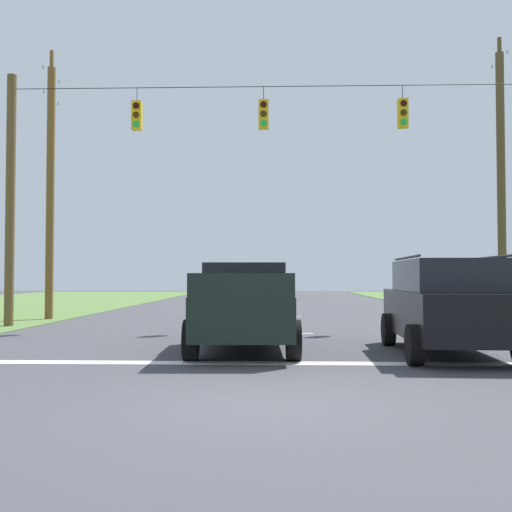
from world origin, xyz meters
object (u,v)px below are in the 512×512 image
Objects in this scene: suv_black at (447,304)px; utility_pole_near_left at (50,186)px; distant_car_crossing_white at (483,291)px; utility_pole_mid_right at (501,181)px; overhead_signal_span at (274,187)px; pickup_truck at (244,306)px.

utility_pole_near_left is at bearing 141.01° from suv_black.
distant_car_crossing_white is 0.40× the size of utility_pole_mid_right.
utility_pole_near_left is (-17.33, -0.87, -0.23)m from utility_pole_mid_right.
overhead_signal_span is 1.61× the size of utility_pole_mid_right.
overhead_signal_span is 8.32m from suv_black.
pickup_truck is 0.50× the size of utility_pole_mid_right.
pickup_truck is 14.32m from utility_pole_mid_right.
suv_black is 23.16m from distant_car_crossing_white.
suv_black is (3.64, -6.62, -3.47)m from overhead_signal_span.
utility_pole_near_left reaches higher than pickup_truck.
overhead_signal_span reaches higher than pickup_truck.
overhead_signal_span is 3.23× the size of pickup_truck.
pickup_truck is 24.22m from distant_car_crossing_white.
utility_pole_mid_right is (8.79, 4.10, 0.78)m from overhead_signal_span.
suv_black is at bearing -115.66° from utility_pole_mid_right.
overhead_signal_span is 4.00× the size of distant_car_crossing_white.
suv_black is 0.44× the size of utility_pole_mid_right.
overhead_signal_span is 9.14m from utility_pole_near_left.
utility_pole_near_left is at bearing 131.32° from pickup_truck.
overhead_signal_span is 1.71× the size of utility_pole_near_left.
utility_pole_near_left is (-8.54, 3.23, 0.56)m from overhead_signal_span.
suv_black is at bearing -110.59° from distant_car_crossing_white.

